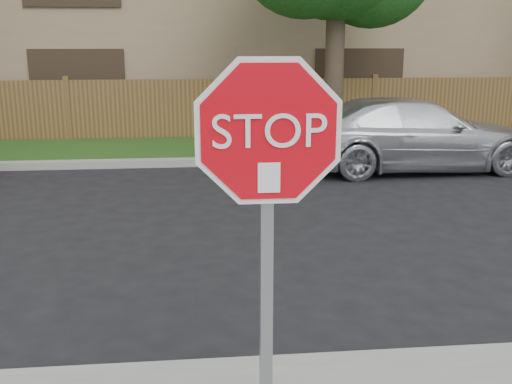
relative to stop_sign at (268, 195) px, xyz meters
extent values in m
plane|color=black|center=(0.43, 1.48, -1.83)|extent=(90.00, 90.00, 0.00)
cube|color=gray|center=(0.43, 9.63, -1.75)|extent=(70.00, 0.30, 0.15)
cube|color=#1E4714|center=(0.43, 11.28, -1.77)|extent=(70.00, 3.00, 0.12)
cube|color=brown|center=(0.43, 12.88, -1.03)|extent=(70.00, 0.12, 1.60)
cube|color=#98835E|center=(0.43, 18.48, 1.17)|extent=(34.00, 8.00, 6.00)
cylinder|color=#382B21|center=(2.93, 11.18, 0.13)|extent=(0.44, 0.44, 3.92)
cube|color=gray|center=(0.00, 0.05, -0.58)|extent=(0.06, 0.06, 2.30)
cylinder|color=white|center=(0.00, -0.02, 0.32)|extent=(1.01, 0.02, 1.01)
cylinder|color=red|center=(0.00, -0.03, 0.32)|extent=(0.93, 0.02, 0.93)
cube|color=white|center=(0.00, -0.05, 0.10)|extent=(0.11, 0.00, 0.15)
imported|color=silver|center=(4.04, 8.78, -1.10)|extent=(5.08, 2.20, 1.46)
camera|label=1|loc=(-0.35, -2.86, 0.75)|focal=42.00mm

